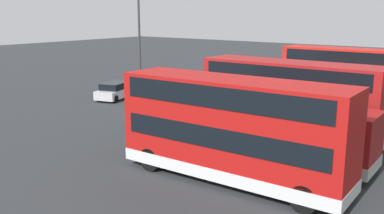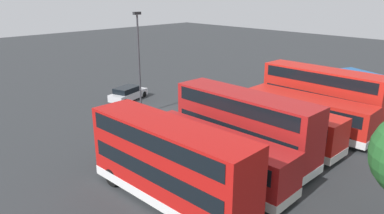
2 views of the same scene
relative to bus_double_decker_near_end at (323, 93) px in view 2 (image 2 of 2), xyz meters
name	(u,v)px [view 2 (image 2 of 2)]	position (x,y,z in m)	size (l,w,h in m)	color
ground_plane	(160,114)	(9.19, -11.18, -2.45)	(140.00, 140.00, 0.00)	#2D3033
bus_double_decker_near_end	(323,93)	(0.00, 0.00, 0.00)	(2.71, 10.74, 4.55)	red
bus_single_deck_second	(307,113)	(3.60, 0.61, -0.83)	(2.93, 10.32, 2.95)	red
bus_single_deck_third	(274,122)	(7.39, -0.06, -0.83)	(2.70, 10.46, 2.95)	red
bus_double_decker_fourth	(244,124)	(10.99, -0.07, 0.00)	(2.65, 10.49, 4.55)	#A51919
bus_single_deck_fifth	(215,154)	(14.62, 0.59, -0.83)	(2.88, 10.34, 2.95)	#A51919
bus_double_decker_sixth	(169,162)	(18.30, 0.68, 0.00)	(2.93, 10.44, 4.55)	#B71411
box_truck_blue	(354,86)	(-7.32, -0.18, -0.74)	(5.10, 7.89, 3.20)	#235999
car_hatchback_silver	(128,93)	(8.73, -16.98, -1.75)	(4.70, 2.94, 1.43)	silver
lamp_post_tall	(139,57)	(10.40, -12.46, 2.87)	(0.70, 0.30, 9.23)	#38383D
waste_bin_yellow	(215,100)	(3.47, -9.47, -1.97)	(0.60, 0.60, 0.95)	#197F33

